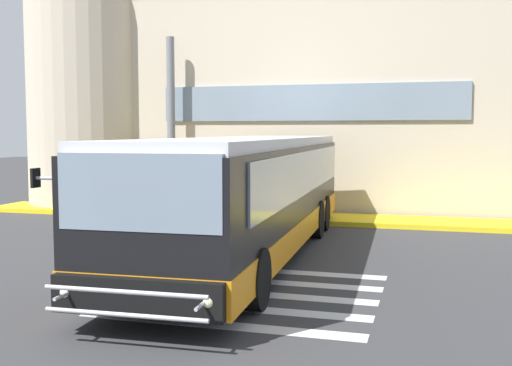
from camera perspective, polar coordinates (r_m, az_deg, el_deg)
ground_plane at (r=15.40m, az=-3.17°, el=-5.85°), size 80.00×90.00×0.02m
bay_paint_stripes at (r=10.90m, az=-0.42°, el=-10.25°), size 4.40×3.96×0.01m
terminal_building at (r=26.45m, az=3.67°, el=7.27°), size 18.11×13.80×7.98m
boarding_curb at (r=19.93m, az=1.36°, el=-3.16°), size 20.31×2.00×0.15m
entry_support_column at (r=21.54m, az=-7.90°, el=5.50°), size 0.28×0.28×5.93m
bus_main_foreground at (r=13.92m, az=-0.70°, el=-1.38°), size 3.06×12.47×2.70m
passenger_near_column at (r=20.92m, az=-6.28°, el=-0.04°), size 0.59×0.26×1.68m
passenger_by_doorway at (r=20.27m, az=-4.73°, el=-0.18°), size 0.55×0.35×1.68m
passenger_at_curb_edge at (r=20.13m, az=-1.39°, el=-0.20°), size 0.42×0.46×1.68m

